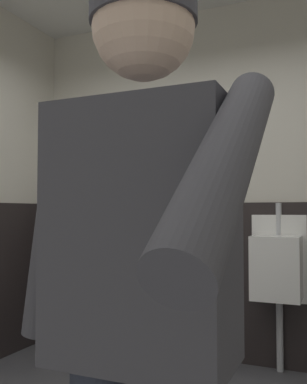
# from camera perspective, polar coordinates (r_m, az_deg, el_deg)

# --- Properties ---
(wall_back) EXTENTS (3.89, 0.12, 2.87)m
(wall_back) POSITION_cam_1_polar(r_m,az_deg,el_deg) (3.53, 9.10, 1.57)
(wall_back) COLOR beige
(wall_back) RESTS_ON ground_plane
(wainscot_band_back) EXTENTS (3.29, 0.03, 1.25)m
(wainscot_band_back) POSITION_cam_1_polar(r_m,az_deg,el_deg) (3.50, 8.88, -11.70)
(wainscot_band_back) COLOR black
(wainscot_band_back) RESTS_ON ground_plane
(urinal_left) EXTENTS (0.40, 0.34, 1.24)m
(urinal_left) POSITION_cam_1_polar(r_m,az_deg,el_deg) (3.74, -7.41, -8.72)
(urinal_left) COLOR white
(urinal_left) RESTS_ON ground_plane
(urinal_middle) EXTENTS (0.40, 0.34, 1.24)m
(urinal_middle) POSITION_cam_1_polar(r_m,az_deg,el_deg) (3.42, 3.58, -9.31)
(urinal_middle) COLOR white
(urinal_middle) RESTS_ON ground_plane
(urinal_right) EXTENTS (0.40, 0.34, 1.24)m
(urinal_right) POSITION_cam_1_polar(r_m,az_deg,el_deg) (3.25, 16.30, -9.58)
(urinal_right) COLOR white
(urinal_right) RESTS_ON ground_plane
(privacy_divider_panel) EXTENTS (0.04, 0.40, 0.90)m
(privacy_divider_panel) POSITION_cam_1_polar(r_m,az_deg,el_deg) (3.49, -2.67, -6.34)
(privacy_divider_panel) COLOR #4C4C51
(person) EXTENTS (0.62, 0.60, 1.72)m
(person) POSITION_cam_1_polar(r_m,az_deg,el_deg) (0.96, -1.61, -11.84)
(person) COLOR #2D3342
(person) RESTS_ON ground_plane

